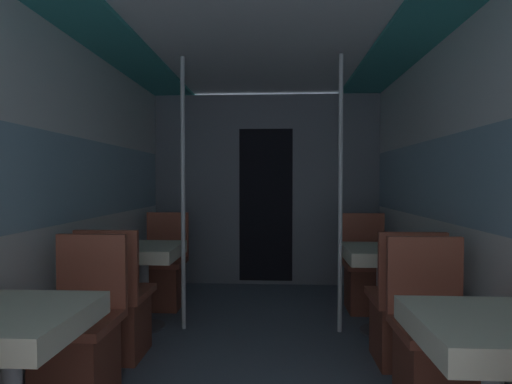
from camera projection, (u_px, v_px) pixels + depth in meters
wall_left at (64, 194)px, 2.82m from camera, size 0.05×6.26×2.29m
wall_right at (462, 195)px, 2.68m from camera, size 0.05×6.26×2.29m
ceiling_panel at (258, 23)px, 2.72m from camera, size 2.76×6.26×0.07m
bulkhead_far at (266, 190)px, 4.84m from camera, size 2.70×0.09×2.29m
dining_table_left_0 at (11, 332)px, 1.69m from camera, size 0.60×0.60×0.71m
chair_left_far_0 at (79, 349)px, 2.27m from camera, size 0.43×0.43×0.93m
dining_table_left_1 at (144, 257)px, 3.38m from camera, size 0.60×0.60×0.71m
chair_left_near_1 at (117, 316)px, 2.82m from camera, size 0.43×0.43×0.93m
chair_left_far_1 at (163, 277)px, 3.96m from camera, size 0.43×0.43×0.93m
support_pole_left_1 at (183, 194)px, 3.35m from camera, size 0.04×0.04×2.29m
dining_table_right_0 at (493, 342)px, 1.59m from camera, size 0.60×0.60×0.71m
chair_right_far_0 at (435, 357)px, 2.17m from camera, size 0.43×0.43×0.93m
dining_table_right_1 at (382, 259)px, 3.28m from camera, size 0.60×0.60×0.71m
chair_right_near_1 at (403, 321)px, 2.72m from camera, size 0.43×0.43×0.93m
chair_right_far_1 at (366, 280)px, 3.86m from camera, size 0.43×0.43×0.93m
support_pole_right_1 at (340, 194)px, 3.28m from camera, size 0.04×0.04×2.29m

